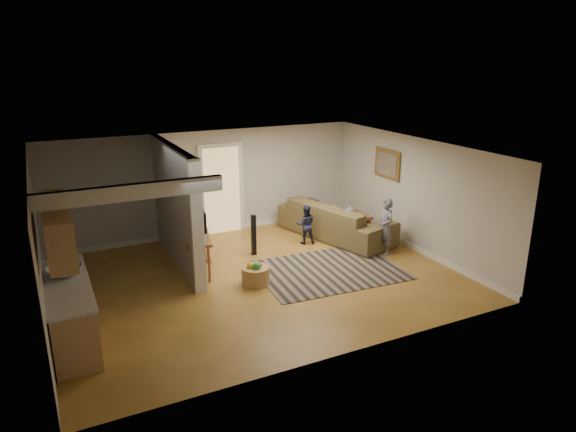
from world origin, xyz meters
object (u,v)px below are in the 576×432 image
Objects in this scene: sofa at (335,237)px; tv_console at (198,239)px; toy_basket at (256,274)px; coffee_table at (344,220)px; speaker_right at (188,238)px; toddler at (305,243)px; speaker_left at (254,235)px; child at (384,253)px.

tv_console is (-3.54, -0.59, 0.71)m from sofa.
coffee_table is at bearing 28.43° from toy_basket.
speaker_right reaches higher than coffee_table.
toy_basket reaches higher than toddler.
child is at bearing -28.27° from speaker_left.
sofa is at bearing 30.35° from toy_basket.
toddler reaches higher than sofa.
child is at bearing -82.54° from coffee_table.
speaker_right is at bearing 168.39° from speaker_left.
tv_console is at bearing -60.81° from speaker_right.
speaker_left is at bearing 79.52° from sofa.
coffee_table is 1.14m from toddler.
tv_console is 0.62m from speaker_right.
coffee_table is (0.22, -0.00, 0.38)m from sofa.
sofa is 2.74× the size of speaker_right.
sofa is 1.46m from child.
toy_basket is at bearing -82.73° from child.
child is 1.82m from toddler.
tv_console reaches higher than sofa.
sofa is 0.86m from toddler.
child is (3.16, 0.21, -0.19)m from toy_basket.
speaker_right is 1.85m from toy_basket.
toddler is (-1.08, -0.08, -0.38)m from coffee_table.
toddler is at bearing -132.94° from child.
coffee_table reaches higher than toddler.
toddler is (-1.26, 1.32, 0.00)m from child.
coffee_table is at bearing 1.15° from speaker_left.
coffee_table is 2.43m from speaker_left.
toy_basket is (0.84, -1.61, -0.34)m from speaker_right.
tv_console is 4.08m from child.
coffee_table is 1.46m from child.
tv_console is at bearing -171.18° from coffee_table.
speaker_right is (-3.60, 0.00, 0.53)m from sofa.
speaker_right reaches higher than child.
speaker_left reaches higher than sofa.
coffee_table is 3.81m from tv_console.
speaker_right is at bearing 117.64° from toy_basket.
child is (4.00, -1.40, -0.53)m from speaker_right.
speaker_left is at bearing -111.37° from child.
sofa is at bearing 23.17° from speaker_right.
speaker_right is 4.27m from child.
coffee_table is 1.38× the size of speaker_left.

